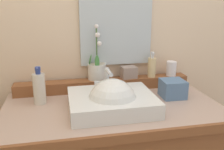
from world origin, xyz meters
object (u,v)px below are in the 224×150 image
Objects in this scene: potted_plant at (97,69)px; trinket_box at (129,72)px; soap_dispenser at (152,67)px; lotion_bottle at (39,88)px; tumbler_cup at (171,68)px; tissue_box at (173,89)px; sink_basin at (112,102)px.

potted_plant is 0.20m from trinket_box.
soap_dispenser is 0.70m from lotion_bottle.
soap_dispenser is 1.71× the size of tumbler_cup.
soap_dispenser is 0.15m from trinket_box.
lotion_bottle reaches higher than trinket_box.
soap_dispenser is at bearing -178.87° from tumbler_cup.
potted_plant reaches higher than tumbler_cup.
lotion_bottle reaches higher than tumbler_cup.
soap_dispenser is 0.14m from tumbler_cup.
tumbler_cup is (0.13, 0.00, -0.02)m from soap_dispenser.
trinket_box is (0.20, -0.02, -0.03)m from potted_plant.
tumbler_cup is at bearing 1.13° from soap_dispenser.
potted_plant reaches higher than lotion_bottle.
lotion_bottle is at bearing -154.28° from potted_plant.
trinket_box is 0.72× the size of tissue_box.
trinket_box is at bearing 178.33° from tumbler_cup.
potted_plant is 2.58× the size of tissue_box.
tumbler_cup reaches higher than trinket_box.
sink_basin is 3.31× the size of tissue_box.
trinket_box is at bearing 15.34° from lotion_bottle.
tumbler_cup is 0.28m from trinket_box.
soap_dispenser is at bearing -10.33° from trinket_box.
potted_plant is (-0.03, 0.32, 0.09)m from sink_basin.
tumbler_cup is 1.01× the size of trinket_box.
potted_plant reaches higher than trinket_box.
tumbler_cup is at bearing 68.72° from tissue_box.
sink_basin is 2.11× the size of lotion_bottle.
soap_dispenser reaches higher than tumbler_cup.
tumbler_cup is 0.72× the size of tissue_box.
tissue_box is (0.06, -0.19, -0.08)m from soap_dispenser.
potted_plant reaches higher than sink_basin.
trinket_box is at bearing -4.43° from potted_plant.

